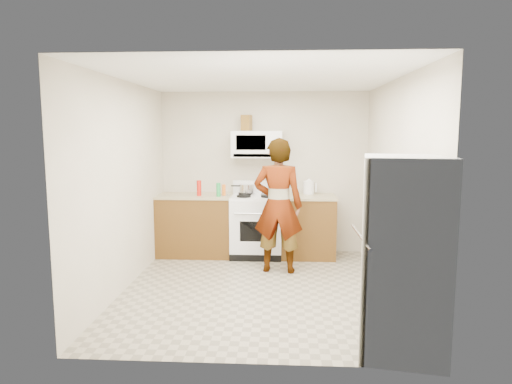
# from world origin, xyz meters

# --- Properties ---
(floor) EXTENTS (3.60, 3.60, 0.00)m
(floor) POSITION_xyz_m (0.00, 0.00, 0.00)
(floor) COLOR gray
(floor) RESTS_ON ground
(back_wall) EXTENTS (3.20, 0.02, 2.50)m
(back_wall) POSITION_xyz_m (0.00, 1.79, 1.25)
(back_wall) COLOR beige
(back_wall) RESTS_ON floor
(right_wall) EXTENTS (0.02, 3.60, 2.50)m
(right_wall) POSITION_xyz_m (1.59, 0.00, 1.25)
(right_wall) COLOR beige
(right_wall) RESTS_ON floor
(cabinet_left) EXTENTS (1.12, 0.62, 0.90)m
(cabinet_left) POSITION_xyz_m (-1.04, 1.49, 0.45)
(cabinet_left) COLOR brown
(cabinet_left) RESTS_ON floor
(counter_left) EXTENTS (1.14, 0.64, 0.03)m
(counter_left) POSITION_xyz_m (-1.04, 1.49, 0.92)
(counter_left) COLOR tan
(counter_left) RESTS_ON cabinet_left
(cabinet_right) EXTENTS (0.80, 0.62, 0.90)m
(cabinet_right) POSITION_xyz_m (0.68, 1.49, 0.45)
(cabinet_right) COLOR brown
(cabinet_right) RESTS_ON floor
(counter_right) EXTENTS (0.82, 0.64, 0.03)m
(counter_right) POSITION_xyz_m (0.68, 1.49, 0.92)
(counter_right) COLOR tan
(counter_right) RESTS_ON cabinet_right
(gas_range) EXTENTS (0.76, 0.65, 1.13)m
(gas_range) POSITION_xyz_m (-0.10, 1.48, 0.49)
(gas_range) COLOR white
(gas_range) RESTS_ON floor
(microwave) EXTENTS (0.76, 0.38, 0.40)m
(microwave) POSITION_xyz_m (-0.10, 1.61, 1.70)
(microwave) COLOR white
(microwave) RESTS_ON back_wall
(person) EXTENTS (0.70, 0.50, 1.81)m
(person) POSITION_xyz_m (0.23, 0.72, 0.91)
(person) COLOR tan
(person) RESTS_ON floor
(fridge) EXTENTS (0.81, 0.81, 1.70)m
(fridge) POSITION_xyz_m (1.32, -1.51, 0.85)
(fridge) COLOR silver
(fridge) RESTS_ON floor
(kettle) EXTENTS (0.17, 0.17, 0.20)m
(kettle) POSITION_xyz_m (0.70, 1.70, 1.03)
(kettle) COLOR white
(kettle) RESTS_ON counter_right
(jug) EXTENTS (0.17, 0.17, 0.24)m
(jug) POSITION_xyz_m (-0.26, 1.67, 2.02)
(jug) COLOR brown
(jug) RESTS_ON microwave
(saucepan) EXTENTS (0.29, 0.29, 0.12)m
(saucepan) POSITION_xyz_m (-0.26, 1.66, 1.02)
(saucepan) COLOR silver
(saucepan) RESTS_ON gas_range
(tray) EXTENTS (0.29, 0.24, 0.05)m
(tray) POSITION_xyz_m (0.12, 1.39, 0.96)
(tray) COLOR silver
(tray) RESTS_ON gas_range
(bottle_spray) EXTENTS (0.08, 0.08, 0.23)m
(bottle_spray) POSITION_xyz_m (-0.96, 1.40, 1.05)
(bottle_spray) COLOR red
(bottle_spray) RESTS_ON counter_left
(bottle_hot_sauce) EXTENTS (0.06, 0.06, 0.17)m
(bottle_hot_sauce) POSITION_xyz_m (-0.59, 1.42, 1.02)
(bottle_hot_sauce) COLOR orange
(bottle_hot_sauce) RESTS_ON counter_left
(bottle_green_cap) EXTENTS (0.07, 0.07, 0.20)m
(bottle_green_cap) POSITION_xyz_m (-0.66, 1.34, 1.04)
(bottle_green_cap) COLOR green
(bottle_green_cap) RESTS_ON counter_left
(pot_lid) EXTENTS (0.25, 0.25, 0.01)m
(pot_lid) POSITION_xyz_m (-0.58, 1.44, 0.94)
(pot_lid) COLOR silver
(pot_lid) RESTS_ON counter_left
(broom) EXTENTS (0.17, 0.25, 1.26)m
(broom) POSITION_xyz_m (1.56, 0.84, 0.64)
(broom) COLOR silver
(broom) RESTS_ON floor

